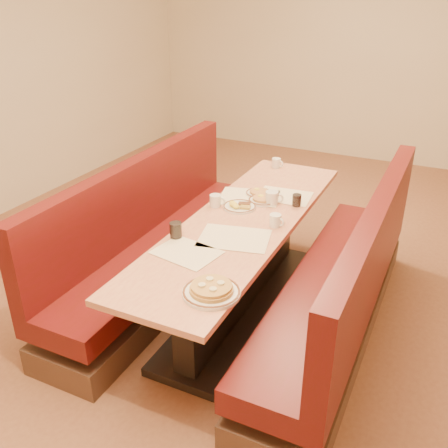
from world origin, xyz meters
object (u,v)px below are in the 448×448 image
at_px(coffee_mug_d, 277,163).
at_px(coffee_mug_c, 272,198).
at_px(diner_table, 242,266).
at_px(booth_left, 157,246).
at_px(coffee_mug_a, 276,220).
at_px(coffee_mug_b, 216,200).
at_px(eggs_plate, 239,206).
at_px(soda_tumbler_mid, 297,200).
at_px(pancake_plate, 211,291).
at_px(soda_tumbler_near, 176,230).
at_px(booth_right, 342,292).

bearing_deg(coffee_mug_d, coffee_mug_c, -61.80).
distance_m(diner_table, booth_left, 0.73).
distance_m(diner_table, coffee_mug_a, 0.48).
xyz_separation_m(booth_left, coffee_mug_b, (0.46, 0.12, 0.43)).
distance_m(coffee_mug_a, coffee_mug_b, 0.53).
bearing_deg(coffee_mug_d, booth_left, -107.27).
bearing_deg(coffee_mug_c, coffee_mug_a, -86.11).
bearing_deg(eggs_plate, coffee_mug_b, -165.58).
height_order(booth_left, soda_tumbler_mid, booth_left).
relative_size(pancake_plate, soda_tumbler_mid, 3.47).
height_order(coffee_mug_a, coffee_mug_b, coffee_mug_b).
bearing_deg(pancake_plate, eggs_plate, 106.63).
xyz_separation_m(coffee_mug_a, soda_tumbler_mid, (0.02, 0.39, 0.00)).
distance_m(pancake_plate, soda_tumbler_near, 0.69).
relative_size(booth_right, eggs_plate, 10.32).
xyz_separation_m(booth_right, coffee_mug_a, (-0.49, -0.01, 0.43)).
distance_m(pancake_plate, coffee_mug_d, 2.05).
xyz_separation_m(booth_left, coffee_mug_c, (0.82, 0.33, 0.44)).
distance_m(coffee_mug_b, coffee_mug_d, 0.99).
xyz_separation_m(eggs_plate, soda_tumbler_mid, (0.36, 0.22, 0.03)).
xyz_separation_m(booth_right, coffee_mug_c, (-0.64, 0.33, 0.44)).
xyz_separation_m(coffee_mug_a, coffee_mug_b, (-0.51, 0.12, 0.00)).
height_order(booth_right, pancake_plate, booth_right).
relative_size(diner_table, coffee_mug_c, 18.93).
distance_m(coffee_mug_a, coffee_mug_c, 0.36).
relative_size(booth_right, coffee_mug_d, 22.75).
relative_size(booth_left, coffee_mug_b, 21.37).
relative_size(booth_left, soda_tumbler_near, 23.31).
bearing_deg(coffee_mug_a, soda_tumbler_near, -124.43).
height_order(booth_left, coffee_mug_a, booth_left).
xyz_separation_m(booth_left, pancake_plate, (0.95, -0.92, 0.41)).
height_order(booth_left, eggs_plate, booth_left).
bearing_deg(eggs_plate, soda_tumbler_mid, 31.12).
bearing_deg(coffee_mug_b, coffee_mug_a, -25.77).
relative_size(diner_table, coffee_mug_d, 22.75).
distance_m(booth_right, eggs_plate, 0.94).
distance_m(pancake_plate, coffee_mug_a, 0.91).
bearing_deg(coffee_mug_b, soda_tumbler_mid, 13.98).
xyz_separation_m(booth_right, pancake_plate, (-0.51, -0.92, 0.41)).
bearing_deg(diner_table, coffee_mug_b, 156.71).
bearing_deg(pancake_plate, booth_left, 136.04).
bearing_deg(soda_tumbler_near, eggs_plate, 73.62).
bearing_deg(booth_left, diner_table, 0.00).
xyz_separation_m(booth_left, coffee_mug_a, (0.97, -0.01, 0.43)).
xyz_separation_m(coffee_mug_d, soda_tumbler_near, (-0.12, -1.54, 0.01)).
height_order(eggs_plate, coffee_mug_a, coffee_mug_a).
distance_m(booth_left, eggs_plate, 0.76).
distance_m(coffee_mug_b, coffee_mug_c, 0.42).
relative_size(coffee_mug_a, soda_tumbler_mid, 1.25).
xyz_separation_m(coffee_mug_c, soda_tumbler_near, (-0.37, -0.77, 0.00)).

